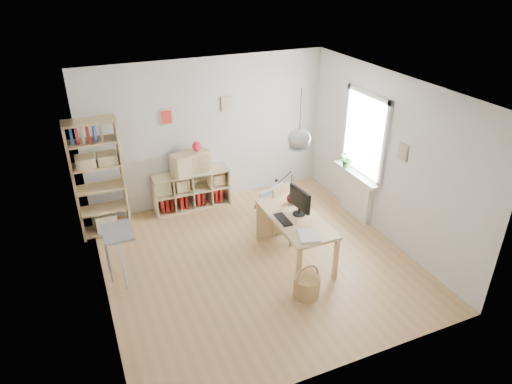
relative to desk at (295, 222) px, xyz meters
name	(u,v)px	position (x,y,z in m)	size (l,w,h in m)	color
ground	(258,261)	(-0.55, 0.15, -0.66)	(4.50, 4.50, 0.00)	tan
room_shell	(299,139)	(0.00, 0.00, 1.34)	(4.50, 4.50, 4.50)	white
window_unit	(365,135)	(1.68, 0.75, 0.89)	(0.07, 1.16, 1.46)	white
radiator	(357,195)	(1.64, 0.75, -0.26)	(0.10, 0.80, 0.80)	white
windowsill	(357,174)	(1.59, 0.75, 0.17)	(0.22, 1.20, 0.06)	silver
desk	(295,222)	(0.00, 0.00, 0.00)	(0.70, 1.50, 0.75)	#DDBD7F
cube_shelf	(190,192)	(-1.02, 2.23, -0.36)	(1.40, 0.38, 0.72)	beige
tall_bookshelf	(97,174)	(-2.59, 1.95, 0.43)	(0.80, 0.38, 2.00)	#DDBD7F
side_table	(114,243)	(-2.59, 0.50, 0.01)	(0.40, 0.55, 0.85)	gray
chair	(288,210)	(0.19, 0.60, -0.14)	(0.56, 0.56, 0.90)	gray
wicker_basket	(307,286)	(-0.24, -0.84, -0.49)	(0.37, 0.37, 0.51)	#A6834B
storage_chest	(281,212)	(0.29, 1.06, -0.46)	(0.79, 0.83, 0.61)	beige
monitor	(300,200)	(0.09, 0.05, 0.33)	(0.20, 0.49, 0.43)	black
keyboard	(283,219)	(-0.21, 0.00, 0.10)	(0.14, 0.38, 0.02)	black
task_lamp	(283,183)	(0.10, 0.62, 0.35)	(0.36, 0.13, 0.38)	black
yarn_ball	(292,198)	(0.15, 0.42, 0.18)	(0.16, 0.16, 0.16)	#500A0D
paper_tray	(309,236)	(-0.08, -0.55, 0.11)	(0.27, 0.34, 0.03)	silver
drawer_chest	(190,163)	(-0.99, 2.19, 0.26)	(0.68, 0.31, 0.39)	beige
red_vase	(197,147)	(-0.85, 2.19, 0.55)	(0.16, 0.16, 0.19)	maroon
potted_plant	(348,158)	(1.57, 1.03, 0.37)	(0.30, 0.26, 0.33)	#2B6C28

